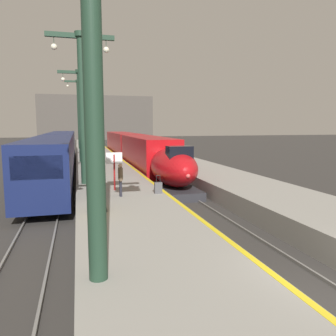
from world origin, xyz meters
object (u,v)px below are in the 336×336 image
(station_column_far, at_px, (80,107))
(rolling_suitcase, at_px, (158,188))
(station_column_mid, at_px, (82,94))
(ticket_machine_yellow, at_px, (97,194))
(departure_info_board, at_px, (114,163))
(regional_train_adjacent, at_px, (58,151))
(station_column_distant, at_px, (79,108))
(highspeed_train_main, at_px, (135,150))
(station_column_near, at_px, (94,26))
(passenger_near_edge, at_px, (120,177))

(station_column_far, distance_m, rolling_suitcase, 18.28)
(station_column_mid, distance_m, ticket_machine_yellow, 8.45)
(rolling_suitcase, bearing_deg, departure_info_board, 143.69)
(station_column_far, relative_size, rolling_suitcase, 9.10)
(station_column_mid, relative_size, station_column_far, 1.02)
(regional_train_adjacent, height_order, station_column_mid, station_column_mid)
(station_column_far, bearing_deg, station_column_distant, 90.00)
(highspeed_train_main, relative_size, rolling_suitcase, 38.58)
(station_column_near, relative_size, departure_info_board, 4.45)
(passenger_near_edge, bearing_deg, station_column_mid, 111.21)
(passenger_near_edge, relative_size, departure_info_board, 0.80)
(station_column_distant, xyz_separation_m, ticket_machine_yellow, (0.35, -39.49, -5.47))
(highspeed_train_main, bearing_deg, regional_train_adjacent, -161.57)
(highspeed_train_main, xyz_separation_m, station_column_far, (-5.90, -2.77, 4.52))
(passenger_near_edge, height_order, ticket_machine_yellow, passenger_near_edge)
(regional_train_adjacent, bearing_deg, station_column_far, -1.96)
(highspeed_train_main, height_order, regional_train_adjacent, regional_train_adjacent)
(station_column_far, bearing_deg, regional_train_adjacent, 178.04)
(station_column_mid, bearing_deg, ticket_machine_yellow, -87.13)
(station_column_mid, distance_m, station_column_distant, 32.50)
(station_column_far, distance_m, station_column_distant, 19.51)
(station_column_mid, bearing_deg, station_column_distant, 90.00)
(highspeed_train_main, height_order, station_column_distant, station_column_distant)
(station_column_far, height_order, station_column_distant, station_column_distant)
(highspeed_train_main, height_order, station_column_mid, station_column_mid)
(station_column_mid, relative_size, departure_info_board, 4.29)
(station_column_distant, xyz_separation_m, departure_info_board, (1.56, -35.08, -4.70))
(rolling_suitcase, distance_m, departure_info_board, 2.91)
(highspeed_train_main, xyz_separation_m, station_column_mid, (-5.90, -15.77, 4.60))
(departure_info_board, bearing_deg, ticket_machine_yellow, -105.40)
(station_column_distant, height_order, rolling_suitcase, station_column_distant)
(regional_train_adjacent, xyz_separation_m, rolling_suitcase, (5.90, -17.23, -0.77))
(regional_train_adjacent, relative_size, ticket_machine_yellow, 22.87)
(highspeed_train_main, height_order, departure_info_board, highspeed_train_main)
(regional_train_adjacent, bearing_deg, rolling_suitcase, -71.10)
(station_column_far, bearing_deg, departure_info_board, -84.27)
(highspeed_train_main, xyz_separation_m, regional_train_adjacent, (-8.10, -2.70, 0.20))
(regional_train_adjacent, relative_size, station_column_distant, 3.49)
(station_column_mid, bearing_deg, departure_info_board, -58.88)
(highspeed_train_main, distance_m, ticket_machine_yellow, 23.43)
(station_column_near, xyz_separation_m, station_column_distant, (-0.06, 45.89, 0.45))
(regional_train_adjacent, relative_size, station_column_near, 3.88)
(rolling_suitcase, bearing_deg, ticket_machine_yellow, -139.81)
(departure_info_board, bearing_deg, station_column_near, -97.94)
(station_column_distant, xyz_separation_m, passenger_near_edge, (1.68, -36.83, -5.22))
(station_column_mid, xyz_separation_m, ticket_machine_yellow, (0.35, -6.99, -4.74))
(regional_train_adjacent, height_order, station_column_near, station_column_near)
(station_column_mid, xyz_separation_m, passenger_near_edge, (1.68, -4.33, -4.49))
(passenger_near_edge, bearing_deg, regional_train_adjacent, 102.57)
(station_column_mid, relative_size, rolling_suitcase, 9.27)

